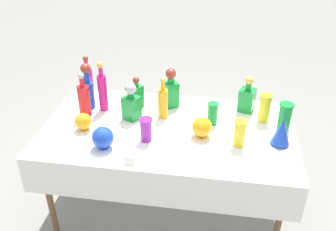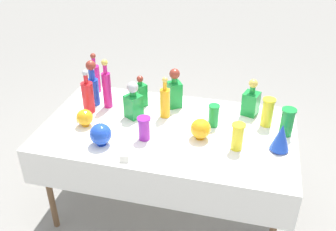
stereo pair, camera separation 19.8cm
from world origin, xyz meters
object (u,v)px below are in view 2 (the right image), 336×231
slender_vase_1 (238,136)px  slender_vase_2 (268,111)px  tall_bottle_3 (88,96)px  round_bowl_0 (101,134)px  slender_vase_3 (144,128)px  slender_vase_4 (287,121)px  cardboard_box_behind_left (147,123)px  tall_bottle_2 (93,85)px  tall_bottle_0 (165,101)px  tall_bottle_4 (95,77)px  slender_vase_0 (214,115)px  square_decanter_1 (174,90)px  square_decanter_0 (251,101)px  round_bowl_1 (85,118)px  round_bowl_2 (201,129)px  fluted_vase_0 (281,137)px  square_decanter_2 (133,102)px  square_decanter_3 (141,93)px  tall_bottle_1 (107,87)px

slender_vase_1 → slender_vase_2: slender_vase_2 is taller
tall_bottle_3 → round_bowl_0: (0.25, -0.37, -0.05)m
slender_vase_3 → slender_vase_4: bearing=17.2°
cardboard_box_behind_left → tall_bottle_2: bearing=-105.3°
tall_bottle_0 → tall_bottle_4: bearing=158.7°
tall_bottle_2 → slender_vase_1: size_ratio=1.96×
slender_vase_0 → slender_vase_3: 0.50m
square_decanter_1 → cardboard_box_behind_left: (-0.42, 0.58, -0.71)m
tall_bottle_4 → slender_vase_2: (1.37, -0.20, -0.02)m
slender_vase_2 → round_bowl_0: 1.15m
square_decanter_0 → round_bowl_0: size_ratio=1.88×
tall_bottle_0 → round_bowl_1: (-0.51, -0.26, -0.06)m
round_bowl_2 → slender_vase_3: bearing=-164.9°
slender_vase_1 → round_bowl_2: slender_vase_1 is taller
tall_bottle_0 → cardboard_box_behind_left: bearing=117.2°
slender_vase_3 → slender_vase_1: bearing=3.4°
tall_bottle_3 → fluted_vase_0: size_ratio=1.76×
cardboard_box_behind_left → square_decanter_0: bearing=-29.7°
tall_bottle_2 → round_bowl_2: 0.92m
round_bowl_0 → round_bowl_1: size_ratio=1.21×
square_decanter_2 → square_decanter_0: bearing=16.6°
round_bowl_0 → square_decanter_3: bearing=80.3°
tall_bottle_3 → slender_vase_4: bearing=1.5°
square_decanter_2 → slender_vase_3: 0.30m
square_decanter_0 → square_decanter_3: square_decanter_0 is taller
tall_bottle_4 → round_bowl_0: 0.77m
slender_vase_0 → slender_vase_1: 0.30m
tall_bottle_4 → round_bowl_1: bearing=-75.1°
tall_bottle_3 → square_decanter_0: bearing=12.3°
slender_vase_2 → round_bowl_1: 1.27m
cardboard_box_behind_left → tall_bottle_4: bearing=-118.1°
tall_bottle_2 → round_bowl_1: bearing=-78.5°
tall_bottle_3 → round_bowl_2: bearing=-9.8°
slender_vase_2 → round_bowl_2: 0.50m
tall_bottle_4 → square_decanter_3: 0.45m
tall_bottle_1 → square_decanter_1: (0.49, 0.13, -0.02)m
square_decanter_2 → round_bowl_2: square_decanter_2 is taller
tall_bottle_0 → slender_vase_3: 0.32m
slender_vase_3 → fluted_vase_0: fluted_vase_0 is taller
tall_bottle_0 → slender_vase_2: 0.72m
tall_bottle_0 → square_decanter_1: 0.17m
tall_bottle_4 → fluted_vase_0: size_ratio=1.73×
round_bowl_0 → tall_bottle_4: bearing=115.6°
square_decanter_0 → square_decanter_3: bearing=-175.0°
tall_bottle_0 → tall_bottle_2: size_ratio=0.87×
slender_vase_0 → cardboard_box_behind_left: size_ratio=0.36×
square_decanter_2 → round_bowl_0: square_decanter_2 is taller
tall_bottle_0 → square_decanter_2: 0.23m
slender_vase_0 → round_bowl_2: (-0.06, -0.18, -0.01)m
fluted_vase_0 → slender_vase_2: bearing=107.1°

